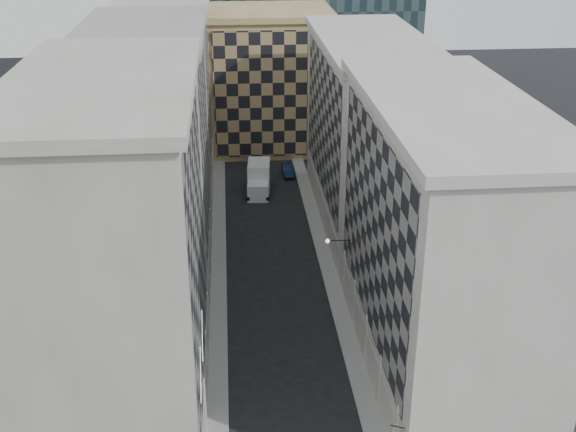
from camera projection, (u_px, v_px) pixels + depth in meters
sidewalk_west at (219, 274)px, 68.14m from camera, size 1.50×100.00×0.15m
sidewalk_east at (329, 270)px, 68.95m from camera, size 1.50×100.00×0.15m
bldg_left_a at (121, 262)px, 45.60m from camera, size 10.80×22.80×23.70m
bldg_left_b at (152, 153)px, 65.76m from camera, size 10.80×22.80×22.70m
bldg_left_c at (168, 95)px, 85.91m from camera, size 10.80×22.80×21.70m
bldg_right_a at (438, 242)px, 51.53m from camera, size 10.80×26.80×20.70m
bldg_right_b at (368, 132)px, 76.21m from camera, size 10.80×28.80×19.70m
tan_block at (269, 79)px, 99.17m from camera, size 16.80×14.80×18.80m
flagpoles_left at (201, 354)px, 43.04m from camera, size 0.10×6.33×2.33m
bracket_lamp at (330, 241)px, 60.90m from camera, size 1.98×0.36×0.36m
box_truck at (259, 180)px, 86.29m from camera, size 3.10×6.53×3.48m
dark_car at (288, 170)px, 91.63m from camera, size 1.51×4.06×1.33m
shop_sign at (394, 432)px, 42.92m from camera, size 0.84×0.74×0.87m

